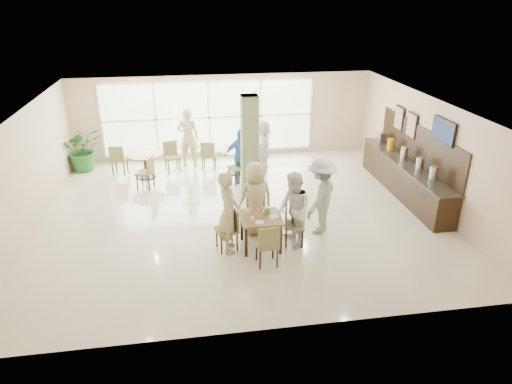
{
  "coord_description": "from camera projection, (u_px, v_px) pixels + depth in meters",
  "views": [
    {
      "loc": [
        -1.27,
        -10.55,
        5.29
      ],
      "look_at": [
        0.2,
        -1.2,
        1.1
      ],
      "focal_mm": 32.0,
      "sensor_mm": 36.0,
      "label": 1
    }
  ],
  "objects": [
    {
      "name": "framed_art_b",
      "position": [
        399.0,
        118.0,
        13.43
      ],
      "size": [
        0.05,
        0.55,
        0.7
      ],
      "color": "black",
      "rests_on": "ground"
    },
    {
      "name": "main_table",
      "position": [
        261.0,
        221.0,
        10.03
      ],
      "size": [
        0.89,
        0.89,
        0.75
      ],
      "color": "brown",
      "rests_on": "ground"
    },
    {
      "name": "round_table_right",
      "position": [
        236.0,
        155.0,
        14.27
      ],
      "size": [
        1.07,
        1.07,
        0.75
      ],
      "color": "brown",
      "rests_on": "ground"
    },
    {
      "name": "framed_art_a",
      "position": [
        412.0,
        125.0,
        12.71
      ],
      "size": [
        0.05,
        0.55,
        0.7
      ],
      "color": "black",
      "rests_on": "ground"
    },
    {
      "name": "teen_right",
      "position": [
        294.0,
        210.0,
        10.01
      ],
      "size": [
        0.78,
        0.94,
        1.74
      ],
      "primitive_type": "imported",
      "rotation": [
        0.0,
        0.0,
        -1.41
      ],
      "color": "white",
      "rests_on": "ground"
    },
    {
      "name": "teen_standing",
      "position": [
        321.0,
        196.0,
        10.57
      ],
      "size": [
        1.28,
        1.36,
        1.85
      ],
      "primitive_type": "imported",
      "rotation": [
        0.0,
        0.0,
        -2.24
      ],
      "color": "#9A9A9C",
      "rests_on": "ground"
    },
    {
      "name": "adult_standing",
      "position": [
        188.0,
        138.0,
        14.64
      ],
      "size": [
        0.78,
        0.58,
        1.93
      ],
      "primitive_type": "imported",
      "rotation": [
        0.0,
        0.0,
        2.96
      ],
      "color": "tan",
      "rests_on": "ground"
    },
    {
      "name": "adult_b",
      "position": [
        263.0,
        146.0,
        14.3
      ],
      "size": [
        1.1,
        1.67,
        1.66
      ],
      "primitive_type": "imported",
      "rotation": [
        0.0,
        0.0,
        -1.87
      ],
      "color": "white",
      "rests_on": "ground"
    },
    {
      "name": "buffet_counter",
      "position": [
        405.0,
        175.0,
        12.75
      ],
      "size": [
        0.64,
        4.7,
        1.95
      ],
      "color": "black",
      "rests_on": "ground"
    },
    {
      "name": "window_bank",
      "position": [
        209.0,
        118.0,
        15.25
      ],
      "size": [
        7.0,
        0.04,
        7.0
      ],
      "color": "silver",
      "rests_on": "ground"
    },
    {
      "name": "potted_plant",
      "position": [
        83.0,
        149.0,
        14.42
      ],
      "size": [
        1.57,
        1.57,
        1.39
      ],
      "primitive_type": "imported",
      "rotation": [
        0.0,
        0.0,
        0.3
      ],
      "color": "#266027",
      "rests_on": "ground"
    },
    {
      "name": "column",
      "position": [
        250.0,
        146.0,
        12.43
      ],
      "size": [
        0.45,
        0.45,
        2.8
      ],
      "primitive_type": "cube",
      "color": "#6C724F",
      "rests_on": "ground"
    },
    {
      "name": "chairs_table_right",
      "position": [
        235.0,
        158.0,
        14.31
      ],
      "size": [
        2.21,
        1.87,
        0.95
      ],
      "color": "olive",
      "rests_on": "ground"
    },
    {
      "name": "room_shell",
      "position": [
        240.0,
        150.0,
        11.16
      ],
      "size": [
        10.0,
        10.0,
        10.0
      ],
      "color": "white",
      "rests_on": "ground"
    },
    {
      "name": "teen_far",
      "position": [
        255.0,
        198.0,
        10.57
      ],
      "size": [
        0.95,
        0.68,
        1.76
      ],
      "primitive_type": "imported",
      "rotation": [
        0.0,
        0.0,
        3.42
      ],
      "color": "tan",
      "rests_on": "ground"
    },
    {
      "name": "adult_a",
      "position": [
        241.0,
        156.0,
        13.45
      ],
      "size": [
        1.0,
        0.62,
        1.64
      ],
      "primitive_type": "imported",
      "rotation": [
        0.0,
        0.0,
        -0.08
      ],
      "color": "#4280C6",
      "rests_on": "ground"
    },
    {
      "name": "teen_left",
      "position": [
        228.0,
        212.0,
        9.81
      ],
      "size": [
        0.48,
        0.69,
        1.85
      ],
      "primitive_type": "imported",
      "rotation": [
        0.0,
        0.0,
        1.52
      ],
      "color": "tan",
      "rests_on": "ground"
    },
    {
      "name": "chairs_table_left",
      "position": [
        145.0,
        163.0,
        13.92
      ],
      "size": [
        2.17,
        1.87,
        0.95
      ],
      "color": "olive",
      "rests_on": "ground"
    },
    {
      "name": "ground",
      "position": [
        241.0,
        213.0,
        11.85
      ],
      "size": [
        10.0,
        10.0,
        0.0
      ],
      "primitive_type": "plane",
      "color": "beige",
      "rests_on": "ground"
    },
    {
      "name": "wall_tv",
      "position": [
        443.0,
        131.0,
        11.14
      ],
      "size": [
        0.06,
        1.0,
        0.58
      ],
      "color": "black",
      "rests_on": "ground"
    },
    {
      "name": "tabletop_clutter",
      "position": [
        262.0,
        214.0,
        9.96
      ],
      "size": [
        0.72,
        0.75,
        0.21
      ],
      "color": "white",
      "rests_on": "main_table"
    },
    {
      "name": "round_table_left",
      "position": [
        145.0,
        159.0,
        13.91
      ],
      "size": [
        1.08,
        1.08,
        0.75
      ],
      "color": "brown",
      "rests_on": "ground"
    },
    {
      "name": "chairs_main_table",
      "position": [
        261.0,
        227.0,
        10.13
      ],
      "size": [
        2.08,
        2.04,
        0.95
      ],
      "color": "olive",
      "rests_on": "ground"
    }
  ]
}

